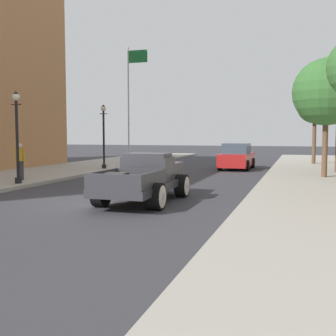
{
  "coord_description": "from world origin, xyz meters",
  "views": [
    {
      "loc": [
        6.16,
        -12.18,
        2.19
      ],
      "look_at": [
        1.68,
        2.08,
        1.0
      ],
      "focal_mm": 44.83,
      "sensor_mm": 36.0,
      "label": 1
    }
  ],
  "objects_px": {
    "car_background_red": "(237,157)",
    "pedestrian_sidewalk_left": "(20,159)",
    "street_tree_second": "(326,92)",
    "street_tree_farthest": "(315,106)",
    "street_lamp_near": "(17,130)",
    "hotrod_truck_gunmetal": "(147,178)",
    "street_lamp_far": "(104,131)",
    "flagpole": "(131,91)"
  },
  "relations": [
    {
      "from": "street_tree_farthest",
      "to": "street_lamp_near",
      "type": "bearing_deg",
      "value": -126.82
    },
    {
      "from": "hotrod_truck_gunmetal",
      "to": "street_tree_farthest",
      "type": "height_order",
      "value": "street_tree_farthest"
    },
    {
      "from": "street_lamp_far",
      "to": "street_tree_farthest",
      "type": "relative_size",
      "value": 0.73
    },
    {
      "from": "car_background_red",
      "to": "street_lamp_near",
      "type": "distance_m",
      "value": 14.08
    },
    {
      "from": "pedestrian_sidewalk_left",
      "to": "street_lamp_far",
      "type": "height_order",
      "value": "street_lamp_far"
    },
    {
      "from": "hotrod_truck_gunmetal",
      "to": "street_tree_second",
      "type": "bearing_deg",
      "value": 54.8
    },
    {
      "from": "car_background_red",
      "to": "street_tree_farthest",
      "type": "height_order",
      "value": "street_tree_farthest"
    },
    {
      "from": "pedestrian_sidewalk_left",
      "to": "street_lamp_near",
      "type": "relative_size",
      "value": 0.43
    },
    {
      "from": "street_tree_second",
      "to": "hotrod_truck_gunmetal",
      "type": "bearing_deg",
      "value": -125.2
    },
    {
      "from": "pedestrian_sidewalk_left",
      "to": "street_lamp_near",
      "type": "distance_m",
      "value": 1.88
    },
    {
      "from": "street_lamp_near",
      "to": "street_tree_farthest",
      "type": "relative_size",
      "value": 0.73
    },
    {
      "from": "street_lamp_near",
      "to": "hotrod_truck_gunmetal",
      "type": "bearing_deg",
      "value": -15.8
    },
    {
      "from": "street_tree_second",
      "to": "street_tree_farthest",
      "type": "bearing_deg",
      "value": 91.19
    },
    {
      "from": "hotrod_truck_gunmetal",
      "to": "car_background_red",
      "type": "height_order",
      "value": "car_background_red"
    },
    {
      "from": "car_background_red",
      "to": "flagpole",
      "type": "xyz_separation_m",
      "value": [
        -9.48,
        5.48,
        5.0
      ]
    },
    {
      "from": "hotrod_truck_gunmetal",
      "to": "flagpole",
      "type": "xyz_separation_m",
      "value": [
        -8.45,
        19.13,
        5.02
      ]
    },
    {
      "from": "pedestrian_sidewalk_left",
      "to": "street_lamp_near",
      "type": "xyz_separation_m",
      "value": [
        0.74,
        -1.13,
        1.3
      ]
    },
    {
      "from": "street_tree_second",
      "to": "street_tree_farthest",
      "type": "relative_size",
      "value": 1.07
    },
    {
      "from": "flagpole",
      "to": "street_tree_second",
      "type": "bearing_deg",
      "value": -36.42
    },
    {
      "from": "car_background_red",
      "to": "pedestrian_sidewalk_left",
      "type": "bearing_deg",
      "value": -127.52
    },
    {
      "from": "hotrod_truck_gunmetal",
      "to": "car_background_red",
      "type": "relative_size",
      "value": 1.14
    },
    {
      "from": "hotrod_truck_gunmetal",
      "to": "car_background_red",
      "type": "distance_m",
      "value": 13.68
    },
    {
      "from": "hotrod_truck_gunmetal",
      "to": "street_lamp_near",
      "type": "height_order",
      "value": "street_lamp_near"
    },
    {
      "from": "car_background_red",
      "to": "street_tree_second",
      "type": "relative_size",
      "value": 0.77
    },
    {
      "from": "pedestrian_sidewalk_left",
      "to": "street_tree_second",
      "type": "relative_size",
      "value": 0.29
    },
    {
      "from": "pedestrian_sidewalk_left",
      "to": "hotrod_truck_gunmetal",
      "type": "bearing_deg",
      "value": -22.39
    },
    {
      "from": "street_lamp_far",
      "to": "street_tree_second",
      "type": "xyz_separation_m",
      "value": [
        12.45,
        -1.5,
        1.82
      ]
    },
    {
      "from": "pedestrian_sidewalk_left",
      "to": "street_tree_farthest",
      "type": "bearing_deg",
      "value": 49.54
    },
    {
      "from": "pedestrian_sidewalk_left",
      "to": "flagpole",
      "type": "height_order",
      "value": "flagpole"
    },
    {
      "from": "car_background_red",
      "to": "street_tree_second",
      "type": "height_order",
      "value": "street_tree_second"
    },
    {
      "from": "hotrod_truck_gunmetal",
      "to": "car_background_red",
      "type": "bearing_deg",
      "value": 85.65
    },
    {
      "from": "street_tree_farthest",
      "to": "car_background_red",
      "type": "bearing_deg",
      "value": -136.52
    },
    {
      "from": "street_lamp_near",
      "to": "flagpole",
      "type": "distance_m",
      "value": 17.75
    },
    {
      "from": "pedestrian_sidewalk_left",
      "to": "street_tree_second",
      "type": "xyz_separation_m",
      "value": [
        13.16,
        5.53,
        3.12
      ]
    },
    {
      "from": "pedestrian_sidewalk_left",
      "to": "street_lamp_near",
      "type": "bearing_deg",
      "value": -57.05
    },
    {
      "from": "pedestrian_sidewalk_left",
      "to": "street_tree_second",
      "type": "distance_m",
      "value": 14.61
    },
    {
      "from": "street_lamp_near",
      "to": "street_lamp_far",
      "type": "height_order",
      "value": "same"
    },
    {
      "from": "pedestrian_sidewalk_left",
      "to": "flagpole",
      "type": "xyz_separation_m",
      "value": [
        -1.27,
        16.17,
        4.68
      ]
    },
    {
      "from": "pedestrian_sidewalk_left",
      "to": "flagpole",
      "type": "distance_m",
      "value": 16.89
    },
    {
      "from": "street_lamp_far",
      "to": "flagpole",
      "type": "bearing_deg",
      "value": 102.22
    },
    {
      "from": "car_background_red",
      "to": "street_tree_farthest",
      "type": "bearing_deg",
      "value": 43.48
    },
    {
      "from": "street_lamp_near",
      "to": "flagpole",
      "type": "bearing_deg",
      "value": 96.62
    }
  ]
}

